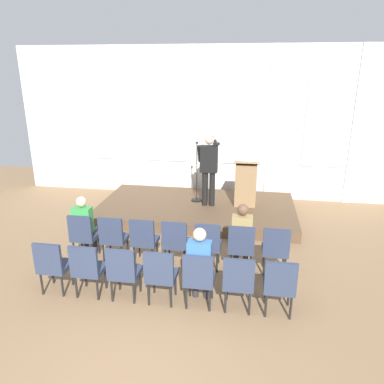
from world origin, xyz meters
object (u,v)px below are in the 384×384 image
mic_stand (197,188)px  chair_r1_c1 (87,267)px  lectern (246,184)px  chair_r1_c6 (280,283)px  chair_r1_c0 (52,264)px  chair_r1_c5 (239,280)px  audience_r0_c0 (84,224)px  chair_r0_c2 (144,238)px  chair_r0_c0 (83,234)px  chair_r0_c4 (208,243)px  chair_r0_c5 (241,245)px  audience_r0_c5 (242,234)px  chair_r1_c2 (123,270)px  speaker (209,165)px  chair_r1_c3 (161,273)px  chair_r0_c1 (113,236)px  chair_r0_c3 (176,240)px  chair_r1_c4 (199,276)px  chair_r0_c6 (275,248)px  audience_r1_c4 (200,262)px

mic_stand → chair_r1_c1: size_ratio=1.65×
lectern → chair_r1_c6: 4.00m
chair_r1_c0 → chair_r1_c5: (3.00, 0.00, 0.00)m
audience_r0_c0 → chair_r0_c2: size_ratio=1.35×
chair_r0_c0 → chair_r0_c4: size_ratio=1.00×
chair_r0_c5 → audience_r0_c5: 0.21m
audience_r0_c5 → chair_r1_c2: (-1.80, -1.23, -0.19)m
chair_r0_c0 → chair_r0_c5: 3.00m
speaker → chair_r0_c5: bearing=-71.0°
chair_r1_c2 → chair_r1_c3: size_ratio=1.00×
chair_r0_c1 → chair_r0_c3: bearing=0.0°
audience_r0_c0 → lectern: bearing=42.0°
lectern → chair_r0_c1: size_ratio=1.23×
chair_r0_c1 → audience_r0_c0: bearing=172.0°
chair_r0_c1 → chair_r1_c1: (0.00, -1.15, 0.00)m
audience_r0_c0 → chair_r1_c0: size_ratio=1.35×
chair_r1_c1 → chair_r1_c5: same height
chair_r1_c3 → chair_r1_c4: size_ratio=1.00×
chair_r0_c0 → chair_r1_c0: same height
chair_r1_c6 → chair_r0_c6: bearing=90.0°
chair_r1_c2 → chair_r0_c1: bearing=117.6°
chair_r0_c2 → chair_r0_c3: same height
chair_r0_c5 → chair_r1_c6: (0.60, -1.15, 0.00)m
audience_r0_c0 → chair_r1_c5: size_ratio=1.35×
audience_r1_c4 → chair_r1_c5: audience_r1_c4 is taller
speaker → chair_r1_c6: 4.15m
chair_r0_c4 → chair_r1_c0: same height
speaker → chair_r1_c4: speaker is taller
chair_r1_c0 → audience_r0_c0: bearing=90.0°
chair_r1_c3 → chair_r1_c4: same height
chair_r0_c0 → chair_r1_c2: size_ratio=1.00×
chair_r0_c2 → audience_r1_c4: audience_r1_c4 is taller
speaker → chair_r0_c3: 2.76m
chair_r0_c1 → chair_r1_c6: 3.22m
speaker → chair_r1_c1: speaker is taller
chair_r0_c1 → audience_r1_c4: 2.10m
chair_r1_c2 → chair_r1_c1: bearing=180.0°
chair_r0_c0 → chair_r0_c3: 1.80m
audience_r0_c5 → chair_r1_c6: 1.38m
chair_r0_c3 → chair_r0_c5: 1.20m
audience_r1_c4 → audience_r0_c5: bearing=62.4°
chair_r0_c2 → chair_r0_c5: (1.80, 0.00, 0.00)m
chair_r0_c0 → audience_r1_c4: 2.64m
chair_r1_c1 → chair_r0_c3: bearing=43.8°
chair_r0_c0 → chair_r1_c6: 3.78m
mic_stand → chair_r1_c5: bearing=-73.0°
lectern → chair_r1_c3: 4.13m
mic_stand → chair_r1_c2: size_ratio=1.65×
chair_r0_c3 → chair_r0_c4: same height
chair_r0_c5 → chair_r1_c3: (-1.20, -1.15, 0.00)m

